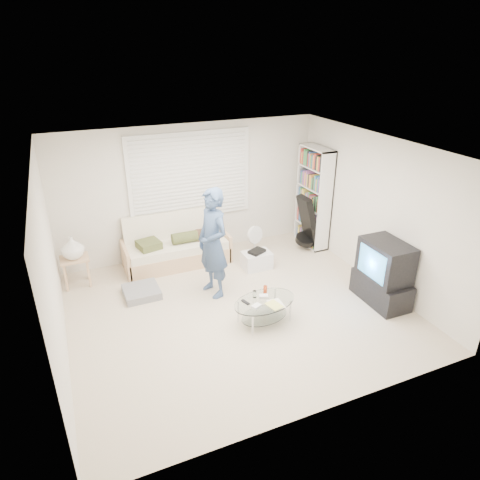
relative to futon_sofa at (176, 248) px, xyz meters
name	(u,v)px	position (x,y,z in m)	size (l,w,h in m)	color
ground	(237,309)	(0.45, -1.87, -0.31)	(5.00, 5.00, 0.00)	beige
room_shell	(225,201)	(0.45, -1.39, 1.32)	(5.02, 4.52, 2.51)	silver
window_blinds	(191,176)	(0.45, 0.33, 1.24)	(2.32, 0.08, 1.62)	silver
futon_sofa	(176,248)	(0.00, 0.00, 0.00)	(1.93, 0.78, 0.94)	tan
grey_floor_pillow	(142,292)	(-0.85, -0.88, -0.25)	(0.56, 0.56, 0.13)	slate
side_table	(73,250)	(-1.77, -0.12, 0.37)	(0.46, 0.37, 0.91)	tan
bookshelf	(313,198)	(2.77, -0.25, 0.69)	(0.32, 0.84, 2.00)	white
guitar_case	(308,226)	(2.56, -0.44, 0.18)	(0.44, 0.41, 1.09)	black
floor_fan	(255,237)	(1.51, -0.21, 0.03)	(0.36, 0.24, 0.59)	white
storage_bin	(257,260)	(1.30, -0.76, -0.15)	(0.52, 0.36, 0.36)	white
tv_unit	(383,273)	(2.64, -2.55, 0.19)	(0.54, 0.96, 1.03)	black
coffee_table	(264,305)	(0.68, -2.32, -0.02)	(1.06, 0.76, 0.48)	silver
standing_person	(213,243)	(0.28, -1.27, 0.60)	(0.66, 0.43, 1.81)	navy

